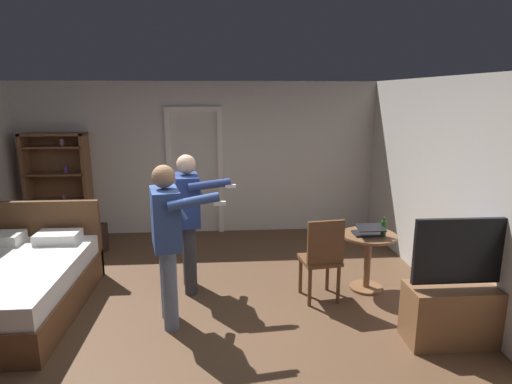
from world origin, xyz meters
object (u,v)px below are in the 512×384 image
at_px(bookshelf, 59,182).
at_px(person_striped_shirt, 189,213).
at_px(bed, 7,286).
at_px(side_table, 368,252).
at_px(person_blue_shirt, 167,234).
at_px(wooden_chair, 322,256).
at_px(tv_flatscreen, 463,305).
at_px(laptop, 368,231).
at_px(bottle_on_table, 384,228).
at_px(suitcase_dark, 86,239).

xyz_separation_m(bookshelf, person_striped_shirt, (2.25, -2.09, 0.03)).
height_order(bed, bookshelf, bookshelf).
height_order(side_table, person_blue_shirt, person_blue_shirt).
bearing_deg(side_table, wooden_chair, -156.83).
height_order(wooden_chair, person_blue_shirt, person_blue_shirt).
distance_m(person_blue_shirt, person_striped_shirt, 0.80).
height_order(bookshelf, tv_flatscreen, bookshelf).
distance_m(laptop, bottle_on_table, 0.18).
bearing_deg(tv_flatscreen, wooden_chair, 141.68).
xyz_separation_m(bed, bookshelf, (-0.29, 2.51, 0.64)).
relative_size(bed, bookshelf, 1.18).
bearing_deg(person_striped_shirt, bottle_on_table, -6.07).
relative_size(laptop, suitcase_dark, 0.66).
bearing_deg(side_table, bed, -176.42).
xyz_separation_m(side_table, person_striped_shirt, (-2.14, 0.16, 0.50)).
bearing_deg(suitcase_dark, tv_flatscreen, -14.79).
xyz_separation_m(tv_flatscreen, bottle_on_table, (-0.40, 1.10, 0.43)).
xyz_separation_m(tv_flatscreen, suitcase_dark, (-4.32, 2.68, -0.15)).
height_order(bookshelf, person_blue_shirt, bookshelf).
relative_size(laptop, wooden_chair, 0.34).
xyz_separation_m(bottle_on_table, wooden_chair, (-0.76, -0.19, -0.25)).
xyz_separation_m(side_table, laptop, (-0.03, -0.04, 0.28)).
relative_size(person_blue_shirt, suitcase_dark, 3.33).
bearing_deg(bookshelf, laptop, -27.79).
height_order(bed, bottle_on_table, bed).
bearing_deg(person_striped_shirt, bookshelf, 137.07).
bearing_deg(person_striped_shirt, laptop, -5.56).
relative_size(bottle_on_table, person_striped_shirt, 0.14).
distance_m(bottle_on_table, wooden_chair, 0.83).
bearing_deg(side_table, person_blue_shirt, -164.66).
distance_m(bookshelf, side_table, 4.95).
height_order(bottle_on_table, person_striped_shirt, person_striped_shirt).
relative_size(side_table, suitcase_dark, 1.39).
bearing_deg(side_table, bottle_on_table, -29.74).
bearing_deg(tv_flatscreen, laptop, 116.35).
distance_m(side_table, person_striped_shirt, 2.20).
relative_size(laptop, person_striped_shirt, 0.20).
relative_size(bookshelf, person_blue_shirt, 1.04).
relative_size(wooden_chair, person_striped_shirt, 0.60).
distance_m(person_striped_shirt, suitcase_dark, 2.25).
bearing_deg(person_striped_shirt, tv_flatscreen, -26.71).
distance_m(person_blue_shirt, suitcase_dark, 2.71).
relative_size(side_table, laptop, 2.10).
relative_size(bookshelf, side_table, 2.48).
distance_m(side_table, person_blue_shirt, 2.43).
height_order(tv_flatscreen, side_table, tv_flatscreen).
xyz_separation_m(bed, wooden_chair, (3.47, -0.01, 0.24)).
xyz_separation_m(bookshelf, tv_flatscreen, (4.92, -3.44, -0.57)).
xyz_separation_m(person_blue_shirt, person_striped_shirt, (0.15, 0.79, -0.00)).
distance_m(bottle_on_table, person_blue_shirt, 2.50).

